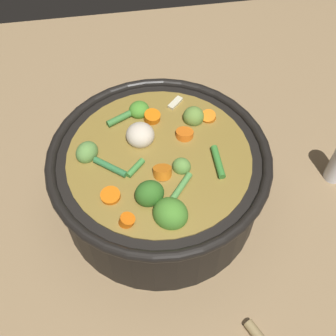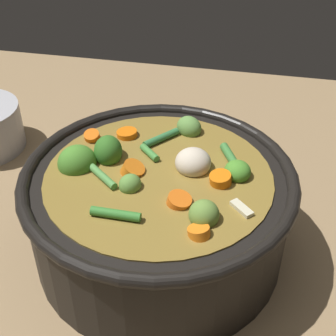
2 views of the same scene
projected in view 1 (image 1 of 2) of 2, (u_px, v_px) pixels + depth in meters
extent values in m
plane|color=#8C704C|center=(160.00, 200.00, 0.70)|extent=(1.10, 1.10, 0.00)
cylinder|color=black|center=(160.00, 180.00, 0.65)|extent=(0.31, 0.31, 0.12)
torus|color=black|center=(159.00, 157.00, 0.60)|extent=(0.33, 0.33, 0.02)
cylinder|color=olive|center=(160.00, 178.00, 0.64)|extent=(0.27, 0.27, 0.11)
ellipsoid|color=#336A22|center=(149.00, 194.00, 0.55)|extent=(0.05, 0.04, 0.04)
ellipsoid|color=#5E8E3D|center=(182.00, 166.00, 0.58)|extent=(0.04, 0.04, 0.03)
ellipsoid|color=#5E8D41|center=(87.00, 152.00, 0.60)|extent=(0.05, 0.05, 0.03)
ellipsoid|color=#47842B|center=(170.00, 214.00, 0.54)|extent=(0.06, 0.06, 0.04)
ellipsoid|color=olive|center=(193.00, 117.00, 0.64)|extent=(0.05, 0.05, 0.03)
ellipsoid|color=#4A8D2C|center=(139.00, 110.00, 0.64)|extent=(0.04, 0.04, 0.02)
cylinder|color=orange|center=(111.00, 196.00, 0.56)|extent=(0.03, 0.03, 0.01)
cylinder|color=orange|center=(209.00, 117.00, 0.64)|extent=(0.03, 0.03, 0.02)
cylinder|color=orange|center=(154.00, 118.00, 0.64)|extent=(0.04, 0.04, 0.02)
cylinder|color=orange|center=(163.00, 172.00, 0.58)|extent=(0.03, 0.03, 0.02)
cylinder|color=#DE5E0E|center=(127.00, 221.00, 0.53)|extent=(0.02, 0.02, 0.02)
cylinder|color=orange|center=(185.00, 134.00, 0.62)|extent=(0.03, 0.04, 0.02)
ellipsoid|color=beige|center=(140.00, 135.00, 0.61)|extent=(0.04, 0.05, 0.03)
cylinder|color=#3B7936|center=(120.00, 118.00, 0.64)|extent=(0.04, 0.03, 0.01)
cylinder|color=#508E43|center=(180.00, 188.00, 0.56)|extent=(0.04, 0.05, 0.01)
cylinder|color=#387F30|center=(218.00, 162.00, 0.59)|extent=(0.01, 0.05, 0.01)
cylinder|color=#42883A|center=(135.00, 168.00, 0.58)|extent=(0.03, 0.03, 0.01)
cylinder|color=#31733D|center=(110.00, 167.00, 0.58)|extent=(0.05, 0.04, 0.01)
cube|color=beige|center=(175.00, 103.00, 0.66)|extent=(0.03, 0.03, 0.01)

